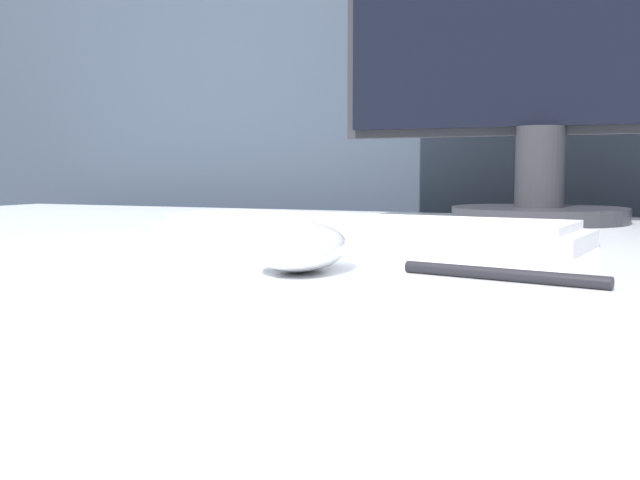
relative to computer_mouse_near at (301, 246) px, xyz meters
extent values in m
cube|color=#333D4C|center=(-0.05, 0.86, -0.08)|extent=(5.00, 0.03, 1.28)
ellipsoid|color=white|center=(0.00, 0.00, 0.00)|extent=(0.08, 0.12, 0.03)
cube|color=white|center=(-0.04, 0.21, -0.01)|extent=(0.43, 0.16, 0.02)
cube|color=silver|center=(-0.04, 0.21, 0.00)|extent=(0.40, 0.14, 0.01)
cylinder|color=#28282D|center=(0.09, 0.56, -0.01)|extent=(0.23, 0.23, 0.02)
cylinder|color=#28282D|center=(0.09, 0.56, 0.06)|extent=(0.06, 0.06, 0.11)
cylinder|color=black|center=(0.14, 0.00, -0.01)|extent=(0.13, 0.04, 0.01)
camera|label=1|loc=(0.22, -0.46, 0.05)|focal=42.00mm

